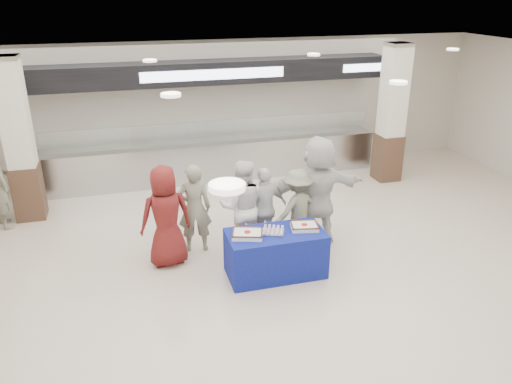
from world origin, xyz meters
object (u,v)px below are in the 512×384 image
object	(u,v)px
civilian_maroon	(166,216)
sheet_cake_right	(304,226)
cupcake_tray	(273,231)
civilian_white	(317,191)
sheet_cake_left	(247,234)
display_table	(276,253)
soldier_a	(194,208)
chef_short	(265,209)
soldier_b	(297,209)
chef_tall	(243,207)

from	to	relation	value
civilian_maroon	sheet_cake_right	bearing A→B (deg)	152.07
cupcake_tray	civilian_white	distance (m)	1.41
sheet_cake_left	display_table	bearing A→B (deg)	0.00
display_table	civilian_maroon	bearing A→B (deg)	153.34
display_table	sheet_cake_left	bearing A→B (deg)	-179.79
soldier_a	chef_short	distance (m)	1.22
chef_short	soldier_b	xyz separation A→B (m)	(0.55, -0.13, -0.02)
civilian_maroon	civilian_white	xyz separation A→B (m)	(2.68, 0.06, 0.13)
civilian_maroon	chef_tall	bearing A→B (deg)	176.82
chef_tall	soldier_b	xyz separation A→B (m)	(0.95, -0.13, -0.11)
chef_tall	chef_short	world-z (taller)	chef_tall
cupcake_tray	chef_tall	xyz separation A→B (m)	(-0.27, 0.89, 0.06)
civilian_white	civilian_maroon	bearing A→B (deg)	2.74
sheet_cake_right	civilian_maroon	distance (m)	2.26
chef_tall	cupcake_tray	bearing A→B (deg)	119.72
chef_short	sheet_cake_left	bearing A→B (deg)	42.29
soldier_a	chef_short	world-z (taller)	soldier_a
soldier_a	sheet_cake_left	bearing A→B (deg)	124.42
soldier_b	chef_short	bearing A→B (deg)	-32.63
display_table	soldier_a	bearing A→B (deg)	133.91
chef_short	civilian_white	bearing A→B (deg)	161.81
civilian_maroon	display_table	bearing A→B (deg)	146.19
sheet_cake_right	display_table	bearing A→B (deg)	-178.24
chef_short	soldier_b	bearing A→B (deg)	150.11
sheet_cake_left	civilian_white	size ratio (longest dim) A/B	0.27
cupcake_tray	chef_short	bearing A→B (deg)	81.78
soldier_a	chef_short	bearing A→B (deg)	173.65
sheet_cake_left	cupcake_tray	size ratio (longest dim) A/B	1.31
sheet_cake_right	cupcake_tray	xyz separation A→B (m)	(-0.52, 0.01, -0.02)
display_table	soldier_b	distance (m)	1.07
cupcake_tray	civilian_white	bearing A→B (deg)	38.05
cupcake_tray	soldier_a	world-z (taller)	soldier_a
civilian_maroon	soldier_a	bearing A→B (deg)	-154.25
civilian_white	soldier_a	bearing A→B (deg)	-5.80
civilian_maroon	chef_short	world-z (taller)	civilian_maroon
chef_tall	soldier_b	bearing A→B (deg)	-175.27
civilian_white	soldier_b	bearing A→B (deg)	15.46
soldier_a	cupcake_tray	bearing A→B (deg)	138.66
cupcake_tray	soldier_b	bearing A→B (deg)	47.95
soldier_b	soldier_a	bearing A→B (deg)	-31.48
sheet_cake_right	soldier_a	distance (m)	1.96
civilian_maroon	sheet_cake_left	bearing A→B (deg)	137.71
chef_tall	soldier_a	bearing A→B (deg)	-4.51
sheet_cake_left	chef_short	distance (m)	1.06
display_table	chef_short	world-z (taller)	chef_short
sheet_cake_left	chef_short	bearing A→B (deg)	58.72
display_table	sheet_cake_left	xyz separation A→B (m)	(-0.46, -0.00, 0.42)
display_table	civilian_maroon	distance (m)	1.89
sheet_cake_left	sheet_cake_right	world-z (taller)	sheet_cake_left
chef_tall	soldier_b	world-z (taller)	chef_tall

